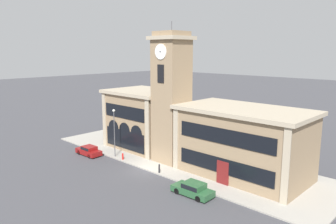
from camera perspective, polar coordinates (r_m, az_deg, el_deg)
name	(u,v)px	position (r m, az deg, el deg)	size (l,w,h in m)	color
ground_plane	(145,170)	(40.65, -3.97, -10.10)	(300.00, 300.00, 0.00)	#424247
sidewalk_kerb	(180,158)	(44.84, 2.03, -7.97)	(41.20, 12.58, 0.15)	#A39E93
clock_tower	(171,98)	(41.73, 0.60, 2.44)	(4.47, 4.47, 17.94)	#937A5B
town_hall_left_wing	(145,119)	(48.92, -4.05, -1.21)	(10.90, 8.51, 8.67)	#937A5B
town_hall_right_wing	(243,142)	(38.66, 12.92, -5.14)	(15.12, 8.51, 8.03)	#937A5B
parked_car_near	(89,150)	(47.26, -13.62, -6.52)	(4.08, 1.84, 1.31)	maroon
parked_car_mid	(193,189)	(33.86, 4.38, -13.18)	(4.39, 1.99, 1.37)	#285633
street_lamp	(114,126)	(44.58, -9.35, -2.48)	(0.36, 0.36, 6.55)	#4C4C51
bollard	(159,169)	(39.23, -1.54, -9.81)	(0.18, 0.18, 1.06)	black
fire_hydrant	(123,156)	(44.21, -7.89, -7.67)	(0.22, 0.22, 0.87)	red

